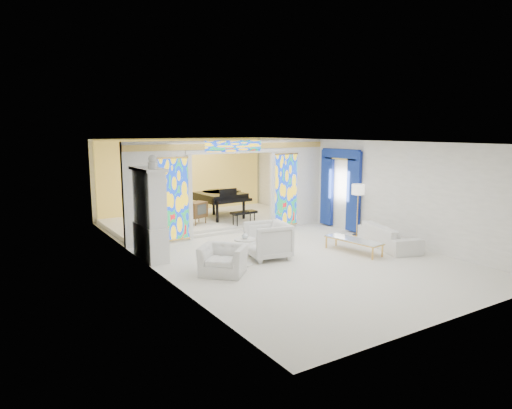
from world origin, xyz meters
TOP-DOWN VIEW (x-y plane):
  - floor at (0.00, 0.00)m, footprint 12.00×12.00m
  - ceiling at (0.00, 0.00)m, footprint 7.00×12.00m
  - wall_back at (0.00, 6.00)m, footprint 7.00×0.02m
  - wall_front at (0.00, -6.00)m, footprint 7.00×0.02m
  - wall_left at (-3.50, 0.00)m, footprint 0.02×12.00m
  - wall_right at (3.50, 0.00)m, footprint 0.02×12.00m
  - partition_wall at (0.00, 2.00)m, footprint 7.00×0.22m
  - stained_glass_left at (-2.03, 1.89)m, footprint 0.90×0.04m
  - stained_glass_right at (2.03, 1.89)m, footprint 0.90×0.04m
  - stained_glass_transom at (0.00, 1.89)m, footprint 2.00×0.04m
  - alcove_platform at (0.00, 4.10)m, footprint 6.80×3.80m
  - gold_curtain_back at (0.00, 5.88)m, footprint 6.70×0.10m
  - chandelier at (0.20, 4.00)m, footprint 0.48×0.48m
  - blue_drapes at (3.40, 0.70)m, footprint 0.14×1.85m
  - china_cabinet at (-3.22, 0.60)m, footprint 0.56×1.46m
  - armchair_left at (-2.22, -1.54)m, footprint 1.37×1.37m
  - armchair_right at (-0.62, -1.01)m, footprint 1.22×1.19m
  - sofa at (2.95, -1.88)m, footprint 1.51×2.36m
  - side_table at (-1.44, -1.23)m, footprint 0.68×0.68m
  - vase at (-1.44, -1.23)m, footprint 0.22×0.22m
  - coffee_table at (1.68, -1.77)m, footprint 0.75×1.73m
  - floor_lamp at (3.20, -0.35)m, footprint 0.40×0.40m
  - grand_piano at (0.62, 3.92)m, footprint 1.84×2.87m
  - tv_console at (-0.69, 3.21)m, footprint 0.76×0.65m

SIDE VIEW (x-z plane):
  - floor at x=0.00m, z-range 0.00..0.00m
  - alcove_platform at x=0.00m, z-range 0.00..0.18m
  - sofa at x=2.95m, z-range 0.00..0.64m
  - armchair_left at x=-2.22m, z-range 0.00..0.67m
  - coffee_table at x=1.68m, z-range 0.16..0.53m
  - side_table at x=-1.44m, z-range 0.10..0.78m
  - armchair_right at x=-0.62m, z-range 0.00..0.95m
  - tv_console at x=-0.69m, z-range 0.29..1.04m
  - vase at x=-1.44m, z-range 0.67..0.85m
  - grand_piano at x=0.62m, z-range 0.38..1.49m
  - china_cabinet at x=-3.22m, z-range -0.19..2.53m
  - stained_glass_left at x=-2.03m, z-range 0.10..2.50m
  - stained_glass_right at x=2.03m, z-range 0.10..2.50m
  - floor_lamp at x=3.20m, z-range 0.58..2.22m
  - wall_back at x=0.00m, z-range 0.00..3.00m
  - wall_front at x=0.00m, z-range 0.00..3.00m
  - wall_left at x=-3.50m, z-range 0.00..3.00m
  - wall_right at x=3.50m, z-range 0.00..3.00m
  - gold_curtain_back at x=0.00m, z-range 0.05..2.95m
  - blue_drapes at x=3.40m, z-range 0.25..2.90m
  - partition_wall at x=0.00m, z-range 0.15..3.15m
  - chandelier at x=0.20m, z-range 2.40..2.70m
  - stained_glass_transom at x=0.00m, z-range 2.65..2.99m
  - ceiling at x=0.00m, z-range 2.99..3.01m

